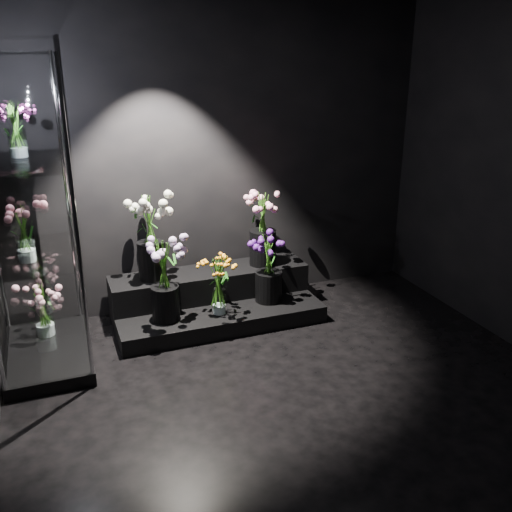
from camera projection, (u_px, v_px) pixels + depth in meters
floor at (308, 409)px, 3.96m from camera, size 4.00×4.00×0.00m
wall_back at (219, 158)px, 5.22m from camera, size 4.00×0.00×4.00m
display_riser at (214, 299)px, 5.27m from camera, size 1.84×0.82×0.41m
display_case at (29, 220)px, 4.17m from camera, size 0.64×1.06×2.33m
bouquet_orange_bells at (219, 283)px, 4.92m from camera, size 0.33×0.33×0.55m
bouquet_lilac at (164, 275)px, 4.77m from camera, size 0.42×0.42×0.71m
bouquet_purple at (269, 266)px, 5.16m from camera, size 0.38×0.38×0.63m
bouquet_cream_roses at (150, 230)px, 4.95m from camera, size 0.53×0.53×0.76m
bouquet_pink_roses at (263, 225)px, 5.31m from camera, size 0.43×0.43×0.69m
bouquet_case_pink at (23, 231)px, 4.02m from camera, size 0.31×0.31×0.42m
bouquet_case_magenta at (16, 130)px, 4.11m from camera, size 0.26×0.26×0.39m
bouquet_case_base_pink at (43, 308)px, 4.66m from camera, size 0.33×0.33×0.46m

